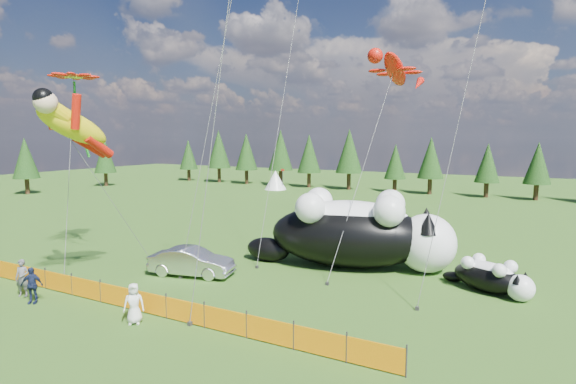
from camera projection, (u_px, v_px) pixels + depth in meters
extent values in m
plane|color=#173C0A|center=(194.00, 293.00, 21.96)|extent=(160.00, 160.00, 0.00)
cylinder|color=#262626|center=(21.00, 273.00, 23.43)|extent=(0.06, 0.06, 1.10)
cylinder|color=#262626|center=(46.00, 278.00, 22.50)|extent=(0.06, 0.06, 1.10)
cylinder|color=#262626|center=(72.00, 284.00, 21.58)|extent=(0.06, 0.06, 1.10)
cylinder|color=#262626|center=(101.00, 291.00, 20.65)|extent=(0.06, 0.06, 1.10)
cylinder|color=#262626|center=(132.00, 298.00, 19.72)|extent=(0.06, 0.06, 1.10)
cylinder|color=#262626|center=(166.00, 306.00, 18.80)|extent=(0.06, 0.06, 1.10)
cylinder|color=#262626|center=(204.00, 315.00, 17.87)|extent=(0.06, 0.06, 1.10)
cylinder|color=#262626|center=(247.00, 324.00, 16.94)|extent=(0.06, 0.06, 1.10)
cylinder|color=#262626|center=(294.00, 335.00, 16.02)|extent=(0.06, 0.06, 1.10)
cylinder|color=#262626|center=(347.00, 347.00, 15.09)|extent=(0.06, 0.06, 1.10)
cylinder|color=#262626|center=(406.00, 361.00, 14.16)|extent=(0.06, 0.06, 1.10)
cube|color=orange|center=(10.00, 271.00, 23.90)|extent=(2.00, 0.04, 0.90)
cube|color=orange|center=(33.00, 276.00, 22.97)|extent=(2.00, 0.04, 0.90)
cube|color=orange|center=(58.00, 282.00, 22.05)|extent=(2.00, 0.04, 0.90)
cube|color=orange|center=(86.00, 288.00, 21.12)|extent=(2.00, 0.04, 0.90)
cube|color=orange|center=(116.00, 295.00, 20.19)|extent=(2.00, 0.04, 0.90)
cube|color=orange|center=(149.00, 303.00, 19.27)|extent=(2.00, 0.04, 0.90)
cube|color=orange|center=(185.00, 311.00, 18.34)|extent=(2.00, 0.04, 0.90)
cube|color=orange|center=(225.00, 321.00, 17.41)|extent=(2.00, 0.04, 0.90)
cube|color=orange|center=(270.00, 331.00, 16.49)|extent=(2.00, 0.04, 0.90)
cube|color=orange|center=(319.00, 342.00, 15.56)|extent=(2.00, 0.04, 0.90)
cube|color=orange|center=(375.00, 355.00, 14.63)|extent=(2.00, 0.04, 0.90)
ellipsoid|color=black|center=(349.00, 235.00, 26.26)|extent=(10.06, 6.39, 3.72)
ellipsoid|color=white|center=(349.00, 220.00, 26.15)|extent=(7.56, 4.66, 2.27)
sphere|color=white|center=(426.00, 243.00, 25.22)|extent=(3.31, 3.31, 3.31)
sphere|color=#E15761|center=(453.00, 245.00, 24.88)|extent=(0.46, 0.46, 0.46)
ellipsoid|color=black|center=(268.00, 249.00, 27.62)|extent=(3.15, 2.08, 1.45)
cone|color=black|center=(428.00, 223.00, 24.11)|extent=(1.16, 1.16, 1.16)
cone|color=black|center=(426.00, 217.00, 26.02)|extent=(1.16, 1.16, 1.16)
sphere|color=white|center=(390.00, 204.00, 26.79)|extent=(1.74, 1.74, 1.74)
sphere|color=white|center=(389.00, 211.00, 24.20)|extent=(1.74, 1.74, 1.74)
sphere|color=white|center=(319.00, 201.00, 27.85)|extent=(1.74, 1.74, 1.74)
sphere|color=white|center=(310.00, 208.00, 25.27)|extent=(1.74, 1.74, 1.74)
ellipsoid|color=black|center=(487.00, 278.00, 22.11)|extent=(3.87, 3.00, 1.40)
ellipsoid|color=white|center=(488.00, 271.00, 22.07)|extent=(2.89, 2.20, 0.86)
sphere|color=white|center=(521.00, 288.00, 20.81)|extent=(1.25, 1.25, 1.25)
sphere|color=#E15761|center=(532.00, 291.00, 20.39)|extent=(0.17, 0.17, 0.17)
ellipsoid|color=black|center=(453.00, 277.00, 23.65)|extent=(1.22, 0.97, 0.55)
cone|color=black|center=(517.00, 279.00, 20.53)|extent=(0.44, 0.44, 0.44)
cone|color=black|center=(525.00, 276.00, 20.97)|extent=(0.44, 0.44, 0.44)
sphere|color=white|center=(511.00, 267.00, 21.64)|extent=(0.65, 0.65, 0.65)
sphere|color=white|center=(500.00, 270.00, 21.05)|extent=(0.65, 0.65, 0.65)
sphere|color=white|center=(479.00, 259.00, 22.95)|extent=(0.65, 0.65, 0.65)
sphere|color=white|center=(468.00, 263.00, 22.35)|extent=(0.65, 0.65, 0.65)
imported|color=silver|center=(192.00, 262.00, 24.70)|extent=(4.92, 2.66, 1.54)
imported|color=#58585D|center=(22.00, 278.00, 21.41)|extent=(0.78, 0.66, 1.80)
imported|color=#161F3E|center=(32.00, 285.00, 20.52)|extent=(1.12, 0.93, 1.69)
imported|color=white|center=(134.00, 303.00, 18.28)|extent=(0.98, 0.92, 1.68)
cylinder|color=#595959|center=(117.00, 201.00, 24.24)|extent=(0.03, 0.03, 9.29)
cube|color=#262626|center=(153.00, 263.00, 26.80)|extent=(0.15, 0.15, 0.16)
cylinder|color=#595959|center=(365.00, 164.00, 26.11)|extent=(0.03, 0.03, 14.80)
cube|color=#262626|center=(327.00, 284.00, 23.13)|extent=(0.15, 0.15, 0.16)
cylinder|color=#595959|center=(69.00, 173.00, 24.72)|extent=(0.03, 0.03, 11.80)
cube|color=#262626|center=(64.00, 283.00, 23.27)|extent=(0.15, 0.15, 0.16)
cube|color=#198E21|center=(76.00, 120.00, 26.48)|extent=(0.20, 0.20, 4.46)
cylinder|color=#595959|center=(209.00, 121.00, 24.07)|extent=(0.03, 0.03, 16.97)
cube|color=#262626|center=(181.00, 277.00, 24.24)|extent=(0.15, 0.15, 0.16)
cylinder|color=#595959|center=(470.00, 70.00, 21.17)|extent=(0.03, 0.03, 22.65)
cube|color=#262626|center=(417.00, 308.00, 19.77)|extent=(0.15, 0.15, 0.16)
cylinder|color=#595959|center=(215.00, 117.00, 17.42)|extent=(0.03, 0.03, 16.59)
cube|color=#262626|center=(190.00, 324.00, 18.15)|extent=(0.15, 0.15, 0.16)
cylinder|color=#595959|center=(281.00, 113.00, 29.06)|extent=(0.03, 0.03, 19.94)
cube|color=#262626|center=(257.00, 267.00, 26.11)|extent=(0.15, 0.15, 0.16)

